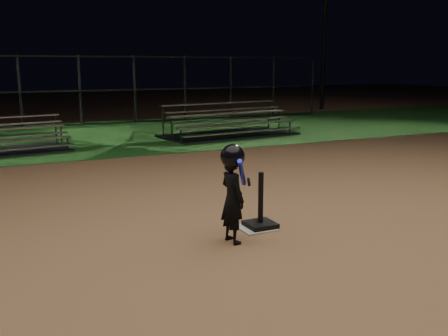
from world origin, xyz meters
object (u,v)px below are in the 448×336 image
home_plate (256,228)px  child_batter (233,191)px  bleacher_right (229,129)px  light_pole_right (326,5)px  batting_tee (260,217)px

home_plate → child_batter: 0.88m
home_plate → bleacher_right: (3.63, 8.26, 0.19)m
home_plate → light_pole_right: 19.79m
batting_tee → light_pole_right: 19.71m
batting_tee → light_pole_right: size_ratio=0.09×
bleacher_right → light_pole_right: (8.37, 6.68, 4.74)m
child_batter → bleacher_right: (4.14, 8.58, -0.45)m
child_batter → light_pole_right: light_pole_right is taller
batting_tee → child_batter: size_ratio=0.61×
home_plate → bleacher_right: size_ratio=0.10×
light_pole_right → batting_tee: bearing=-128.6°
home_plate → light_pole_right: (12.00, 14.94, 4.93)m
home_plate → batting_tee: 0.16m
light_pole_right → bleacher_right: bearing=-141.4°
child_batter → bleacher_right: size_ratio=0.29×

